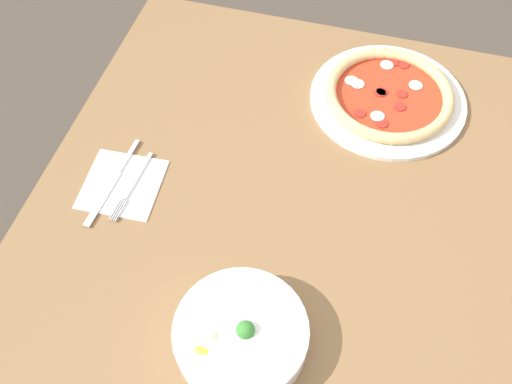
% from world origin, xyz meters
% --- Properties ---
extents(ground_plane, '(8.00, 8.00, 0.00)m').
position_xyz_m(ground_plane, '(0.00, 0.00, 0.00)').
color(ground_plane, '#4C4238').
extents(dining_table, '(1.07, 1.04, 0.73)m').
position_xyz_m(dining_table, '(0.00, 0.00, 0.63)').
color(dining_table, olive).
rests_on(dining_table, ground_plane).
extents(pizza, '(0.35, 0.35, 0.04)m').
position_xyz_m(pizza, '(-0.13, -0.30, 0.75)').
color(pizza, white).
rests_on(pizza, dining_table).
extents(bowl, '(0.23, 0.23, 0.07)m').
position_xyz_m(bowl, '(0.03, 0.34, 0.76)').
color(bowl, white).
rests_on(bowl, dining_table).
extents(napkin, '(0.16, 0.16, 0.00)m').
position_xyz_m(napkin, '(0.36, 0.08, 0.73)').
color(napkin, white).
rests_on(napkin, dining_table).
extents(fork, '(0.02, 0.18, 0.00)m').
position_xyz_m(fork, '(0.34, 0.08, 0.74)').
color(fork, silver).
rests_on(fork, napkin).
extents(knife, '(0.03, 0.23, 0.01)m').
position_xyz_m(knife, '(0.38, 0.07, 0.74)').
color(knife, silver).
rests_on(knife, napkin).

